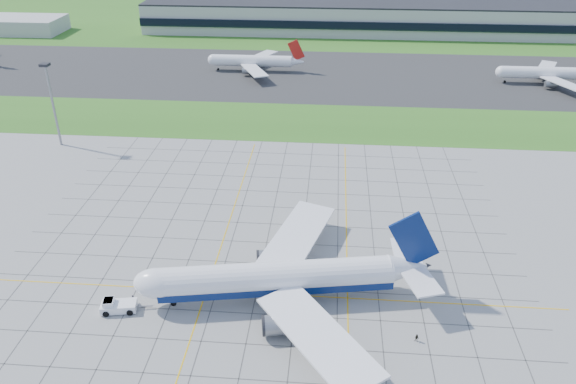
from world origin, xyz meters
name	(u,v)px	position (x,y,z in m)	size (l,w,h in m)	color
ground	(258,287)	(0.00, 0.00, 0.00)	(1400.00, 1400.00, 0.00)	#9E9D98
grass_median	(292,122)	(0.00, 90.00, 0.02)	(700.00, 35.00, 0.04)	#2E5F1B
asphalt_taxiway	(301,74)	(0.00, 145.00, 0.03)	(700.00, 75.00, 0.04)	#383838
grass_far	(313,20)	(0.00, 255.00, 0.02)	(700.00, 145.00, 0.04)	#2E5F1B
apron_markings	(266,255)	(0.43, 11.09, 0.02)	(120.00, 130.00, 0.03)	#474744
terminal	(384,16)	(40.00, 229.87, 7.89)	(260.00, 43.00, 15.80)	#B7B7B2
service_block	(16,25)	(-160.00, 210.00, 4.00)	(50.00, 25.00, 8.00)	#B7B7B2
light_mast	(51,95)	(-70.00, 65.00, 16.18)	(2.50, 2.50, 25.60)	gray
airliner	(278,278)	(4.59, -3.30, 5.03)	(57.97, 58.25, 18.38)	white
pushback_tug	(117,306)	(-25.53, -9.25, 1.19)	(9.75, 4.31, 2.68)	white
crew_near	(133,299)	(-23.26, -6.69, 0.86)	(0.62, 0.41, 1.71)	black
crew_far	(417,338)	(30.00, -12.93, 0.78)	(0.76, 0.59, 1.57)	black
distant_jet_1	(254,61)	(-20.89, 147.89, 4.49)	(39.66, 42.66, 14.08)	white
distant_jet_2	(550,73)	(100.65, 140.03, 4.49)	(43.08, 42.66, 14.08)	white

